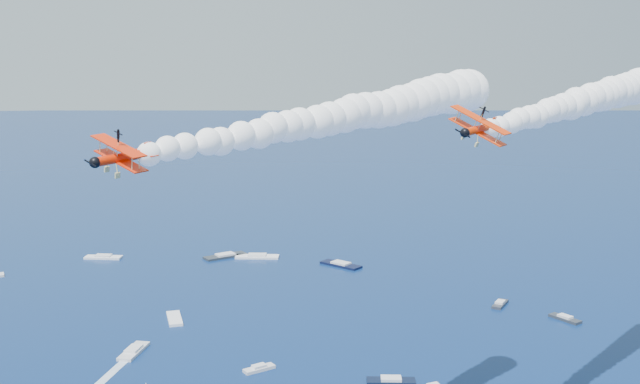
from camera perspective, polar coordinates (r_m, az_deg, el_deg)
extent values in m
cube|color=silver|center=(176.32, -14.12, -11.78)|extent=(7.20, 11.21, 0.70)
cube|color=white|center=(250.34, -4.85, -4.97)|extent=(15.15, 7.96, 0.70)
cube|color=#2A3038|center=(201.22, 18.31, -9.23)|extent=(5.80, 8.74, 0.70)
cube|color=white|center=(259.04, -16.31, -4.84)|extent=(12.77, 7.12, 0.70)
cube|color=#282E36|center=(252.26, -7.29, -4.90)|extent=(15.29, 9.80, 0.70)
cube|color=#2C303A|center=(207.93, 13.67, -8.37)|extent=(7.14, 7.68, 0.70)
cube|color=black|center=(239.96, 1.62, -5.60)|extent=(12.26, 13.78, 0.70)
cube|color=white|center=(194.98, -11.12, -9.52)|extent=(4.05, 10.69, 0.70)
cube|color=black|center=(157.14, 5.48, -14.28)|extent=(10.46, 5.47, 0.70)
cube|color=silver|center=(162.77, -4.70, -13.38)|extent=(7.24, 4.62, 0.70)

